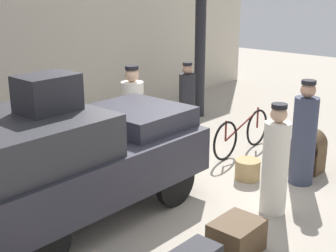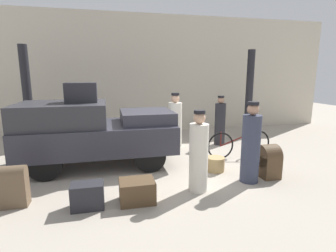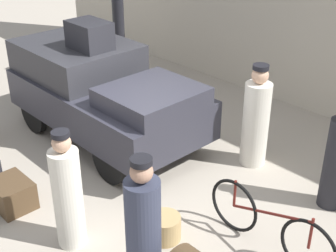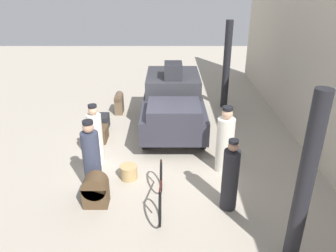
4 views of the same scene
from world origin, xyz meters
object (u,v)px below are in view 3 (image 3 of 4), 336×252
truck (102,90)px  suitcase_tan_flat (12,194)px  trunk_on_truck_roof (90,35)px  wicker_basket (165,228)px  porter_with_bicycle (68,195)px  conductor_in_dark_uniform (143,233)px  porter_standing_middle (256,120)px  bicycle (269,225)px

truck → suitcase_tan_flat: (0.80, -2.20, -0.70)m
trunk_on_truck_roof → truck: bearing=0.0°
wicker_basket → porter_with_bicycle: size_ratio=0.26×
conductor_in_dark_uniform → trunk_on_truck_roof: size_ratio=2.35×
suitcase_tan_flat → porter_standing_middle: bearing=64.9°
wicker_basket → porter_with_bicycle: 1.31m
bicycle → wicker_basket: (-1.02, -0.79, -0.21)m
truck → trunk_on_truck_roof: (-0.24, -0.00, 0.93)m
bicycle → porter_with_bicycle: porter_with_bicycle is taller
suitcase_tan_flat → trunk_on_truck_roof: trunk_on_truck_roof is taller
conductor_in_dark_uniform → trunk_on_truck_roof: (-3.48, 1.83, 1.05)m
truck → suitcase_tan_flat: 2.44m
wicker_basket → porter_with_bicycle: bearing=-130.2°
bicycle → suitcase_tan_flat: size_ratio=2.97×
truck → suitcase_tan_flat: bearing=-70.0°
porter_standing_middle → suitcase_tan_flat: bearing=-115.1°
bicycle → porter_standing_middle: size_ratio=1.09×
porter_with_bicycle → suitcase_tan_flat: 1.35m
truck → trunk_on_truck_roof: size_ratio=5.06×
suitcase_tan_flat → trunk_on_truck_roof: (-1.04, 2.20, 1.63)m
bicycle → trunk_on_truck_roof: (-4.05, 0.31, 1.45)m
bicycle → conductor_in_dark_uniform: size_ratio=1.08×
porter_standing_middle → porter_with_bicycle: bearing=-96.7°
conductor_in_dark_uniform → porter_standing_middle: (-0.83, 3.06, -0.01)m
trunk_on_truck_roof → bicycle: bearing=-4.4°
wicker_basket → trunk_on_truck_roof: trunk_on_truck_roof is taller
wicker_basket → truck: bearing=158.5°
wicker_basket → porter_standing_middle: 2.43m
porter_standing_middle → truck: bearing=-153.0°
wicker_basket → trunk_on_truck_roof: 3.63m
porter_standing_middle → trunk_on_truck_roof: 3.10m
wicker_basket → trunk_on_truck_roof: bearing=160.0°
bicycle → porter_with_bicycle: 2.48m
conductor_in_dark_uniform → suitcase_tan_flat: 2.53m
trunk_on_truck_roof → suitcase_tan_flat: bearing=-64.7°
bicycle → wicker_basket: 1.31m
bicycle → porter_standing_middle: porter_standing_middle is taller
porter_with_bicycle → porter_standing_middle: size_ratio=0.94×
bicycle → trunk_on_truck_roof: size_ratio=2.53×
wicker_basket → conductor_in_dark_uniform: 1.06m
bicycle → truck: bearing=175.3°
truck → porter_standing_middle: 2.70m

